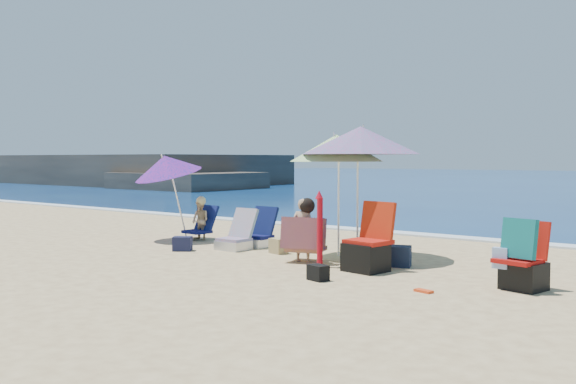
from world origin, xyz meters
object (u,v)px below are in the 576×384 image
Objects in this scene: umbrella_turquoise at (361,140)px; camp_chair_right at (522,264)px; chair_navy at (257,236)px; umbrella_blue at (166,165)px; furled_umbrella at (320,225)px; chair_rainbow at (236,239)px; person_left at (201,220)px; person_center at (304,231)px; camp_chair_left at (368,250)px; umbrella_striped at (337,148)px.

umbrella_turquoise is 2.46× the size of camp_chair_right.
umbrella_blue is at bearing -167.00° from chair_navy.
umbrella_blue is 2.46m from chair_navy.
chair_navy is (2.01, 0.46, -1.33)m from umbrella_blue.
chair_rainbow is (-2.30, 0.60, -0.45)m from furled_umbrella.
umbrella_blue reaches higher than person_left.
chair_rainbow is 0.72× the size of person_center.
umbrella_blue is 2.08× the size of person_left.
camp_chair_left is 1.14× the size of person_left.
person_center is (-0.06, -0.85, -1.34)m from umbrella_striped.
camp_chair_left is (0.73, -0.97, -1.66)m from umbrella_turquoise.
camp_chair_left is at bearing -37.89° from umbrella_striped.
person_left is (-6.82, 0.99, 0.08)m from camp_chair_right.
furled_umbrella is at bearing -91.91° from umbrella_turquoise.
umbrella_turquoise is 1.73m from furled_umbrella.
furled_umbrella is 1.59× the size of chair_rainbow.
camp_chair_left is 4.70m from person_left.
chair_rainbow is at bearing 171.49° from camp_chair_left.
umbrella_blue is 1.31m from person_left.
camp_chair_left is 1.24m from person_center.
furled_umbrella reaches higher than person_left.
furled_umbrella reaches higher than camp_chair_right.
umbrella_blue is 2.51× the size of chair_navy.
umbrella_turquoise reaches higher than camp_chair_left.
umbrella_turquoise is 1.21× the size of umbrella_blue.
camp_chair_right reaches higher than chair_navy.
umbrella_turquoise is 2.18× the size of person_center.
furled_umbrella is (4.27, -0.67, -0.88)m from umbrella_blue.
chair_rainbow is 5.32m from camp_chair_right.
umbrella_striped reaches higher than chair_rainbow.
person_center is (1.85, -0.40, 0.31)m from chair_rainbow.
camp_chair_left is (3.07, -0.46, 0.11)m from chair_rainbow.
umbrella_blue reaches higher than chair_rainbow.
furled_umbrella is (0.40, -1.05, -1.19)m from umbrella_striped.
umbrella_striped reaches higher than umbrella_blue.
chair_rainbow is 0.72× the size of camp_chair_left.
camp_chair_right is at bearing -14.19° from umbrella_striped.
person_center reaches higher than chair_rainbow.
person_center is at bearing 177.24° from camp_chair_left.
camp_chair_right is (7.28, -0.48, -1.20)m from umbrella_blue.
umbrella_blue is (-3.87, -0.38, -0.31)m from umbrella_striped.
person_left reaches higher than chair_navy.
umbrella_turquoise reaches higher than person_center.
chair_navy is at bearing 161.83° from camp_chair_left.
umbrella_striped is 2.34× the size of person_left.
person_center is at bearing -7.01° from umbrella_blue.
camp_chair_right is 6.89m from person_left.
camp_chair_right is at bearing -8.24° from person_left.
person_center reaches higher than camp_chair_left.
chair_rainbow is at bearing -20.79° from person_left.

